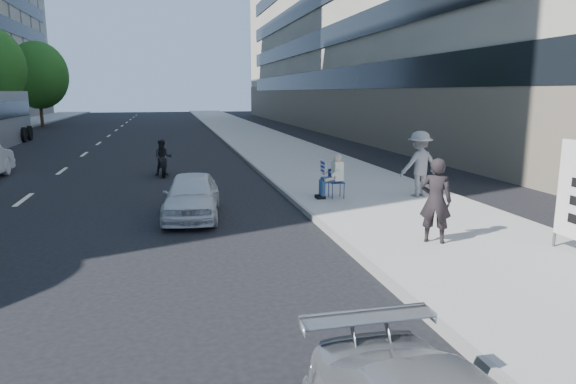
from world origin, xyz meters
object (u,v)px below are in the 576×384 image
object	(u,v)px
seated_protester	(333,174)
pedestrian_woman	(436,201)
jogger	(419,164)
motorcycle	(163,159)
white_sedan_near	(192,195)

from	to	relation	value
seated_protester	pedestrian_woman	bearing A→B (deg)	-82.41
seated_protester	pedestrian_woman	size ratio (longest dim) A/B	0.73
jogger	motorcycle	xyz separation A→B (m)	(-7.55, 6.74, -0.49)
seated_protester	pedestrian_woman	world-z (taller)	pedestrian_woman
jogger	pedestrian_woman	distance (m)	4.95
seated_protester	white_sedan_near	world-z (taller)	seated_protester
jogger	white_sedan_near	distance (m)	6.81
pedestrian_woman	seated_protester	bearing A→B (deg)	-49.21
pedestrian_woman	white_sedan_near	world-z (taller)	pedestrian_woman
white_sedan_near	jogger	bearing A→B (deg)	11.19
jogger	white_sedan_near	size ratio (longest dim) A/B	0.57
pedestrian_woman	motorcycle	distance (m)	12.60
seated_protester	white_sedan_near	xyz separation A→B (m)	(-4.16, -0.89, -0.29)
jogger	pedestrian_woman	size ratio (longest dim) A/B	1.10
pedestrian_woman	white_sedan_near	xyz separation A→B (m)	(-4.81, 3.98, -0.45)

